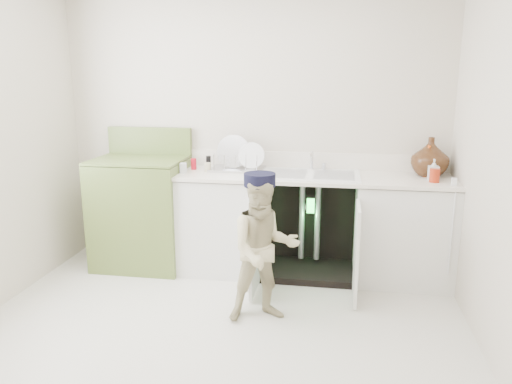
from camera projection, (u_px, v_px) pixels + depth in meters
ground at (216, 335)px, 3.43m from camera, size 3.50×3.50×0.00m
room_shell at (212, 156)px, 3.13m from camera, size 6.00×5.50×1.26m
counter_run at (313, 222)px, 4.38m from camera, size 2.44×1.02×1.23m
avocado_stove at (142, 211)px, 4.60m from camera, size 0.81×0.65×1.25m
repair_worker at (264, 248)px, 3.54m from camera, size 0.64×0.85×1.08m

